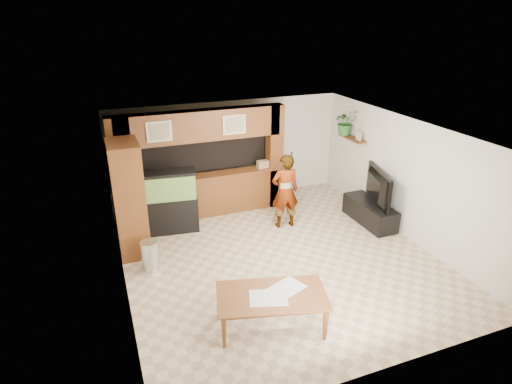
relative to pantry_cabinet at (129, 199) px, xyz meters
name	(u,v)px	position (x,y,z in m)	size (l,w,h in m)	color
floor	(278,257)	(2.70, -1.34, -1.18)	(6.50, 6.50, 0.00)	#C5B189
ceiling	(281,133)	(2.70, -1.34, 1.42)	(6.50, 6.50, 0.00)	white
wall_back	(228,151)	(2.70, 1.91, 0.12)	(6.00, 6.00, 0.00)	beige
wall_left	(118,225)	(-0.30, -1.34, 0.12)	(6.50, 6.50, 0.00)	beige
wall_right	(407,179)	(5.70, -1.34, 0.12)	(6.50, 6.50, 0.00)	beige
partition	(198,162)	(1.75, 1.30, 0.14)	(4.20, 0.99, 2.60)	brown
wall_clock	(111,172)	(-0.27, -0.34, 0.72)	(0.05, 0.25, 0.25)	black
wall_shelf	(352,138)	(5.55, 0.61, 0.52)	(0.25, 0.90, 0.04)	brown
pantry_cabinet	(129,199)	(0.00, 0.00, 0.00)	(0.59, 0.96, 2.35)	brown
trash_can	(150,256)	(0.22, -0.86, -0.87)	(0.33, 0.33, 0.61)	#B2B2B7
aquarium	(168,203)	(0.86, 0.61, -0.48)	(1.29, 0.48, 1.43)	black
tv_stand	(370,212)	(5.35, -0.67, -0.93)	(0.55, 1.51, 0.50)	black
television	(373,187)	(5.35, -0.67, -0.27)	(1.39, 0.18, 0.80)	black
photo_frame	(359,136)	(5.55, 0.34, 0.65)	(0.03, 0.16, 0.21)	tan
potted_plant	(346,122)	(5.52, 0.91, 0.87)	(0.59, 0.51, 0.65)	#2A6628
person	(285,191)	(3.39, -0.11, -0.30)	(0.64, 0.42, 1.75)	#966F52
microphone	(291,154)	(3.44, -0.27, 0.61)	(0.03, 0.03, 0.15)	black
dining_table	(272,312)	(1.74, -3.23, -0.88)	(1.70, 0.95, 0.60)	brown
newspaper_a	(287,288)	(2.04, -3.12, -0.57)	(0.54, 0.39, 0.01)	silver
newspaper_b	(268,298)	(1.67, -3.25, -0.57)	(0.58, 0.42, 0.01)	silver
counter_box	(263,164)	(3.34, 1.11, -0.05)	(0.27, 0.18, 0.18)	tan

